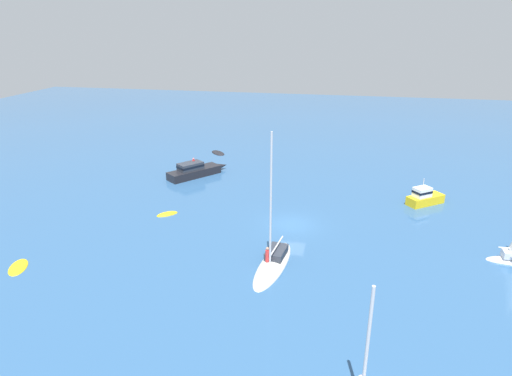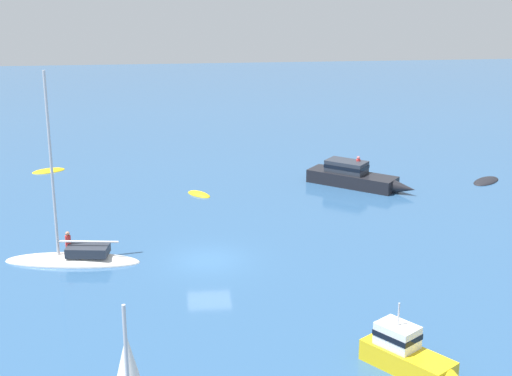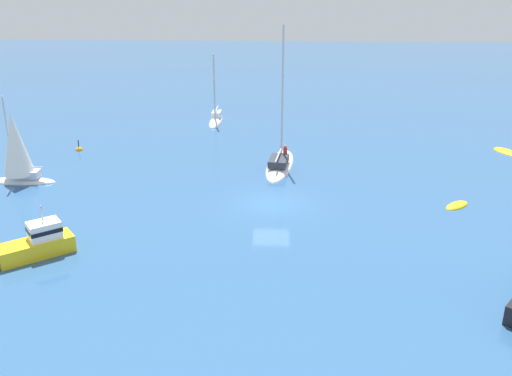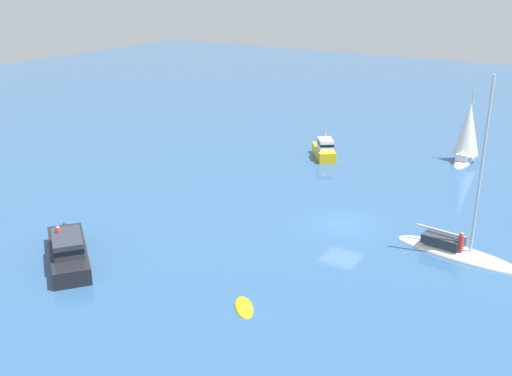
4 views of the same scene
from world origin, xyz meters
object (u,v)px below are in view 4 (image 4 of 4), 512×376
tender (244,308)px  ketch (456,251)px  cabin_cruiser (68,249)px  ketch_1 (467,136)px  launch (324,149)px

tender → ketch: bearing=-73.2°
tender → cabin_cruiser: bearing=53.9°
tender → cabin_cruiser: cabin_cruiser is taller
ketch → ketch_1: (-4.23, 19.01, 2.18)m
ketch_1 → tender: 31.07m
launch → ketch: bearing=-168.3°
ketch → tender: (-7.44, -11.80, -0.18)m
cabin_cruiser → tender: bearing=-136.9°
ketch → tender: 13.95m
tender → cabin_cruiser: size_ratio=0.29×
cabin_cruiser → launch: bearing=-59.8°
launch → cabin_cruiser: bearing=135.3°
ketch → cabin_cruiser: 22.93m
ketch_1 → launch: bearing=115.7°
ketch → tender: bearing=-114.5°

